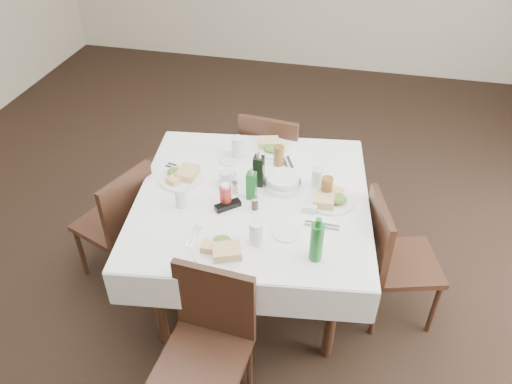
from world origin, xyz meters
TOP-DOWN VIEW (x-y plane):
  - ground_plane at (0.00, 0.00)m, footprint 7.00×7.00m
  - room_shell at (0.00, 0.00)m, footprint 6.04×7.04m
  - dining_table at (0.15, -0.12)m, footprint 1.49×1.49m
  - chair_north at (0.11, 0.66)m, footprint 0.46×0.46m
  - chair_south at (0.12, -0.91)m, footprint 0.44×0.44m
  - chair_east at (0.97, -0.13)m, footprint 0.50×0.50m
  - chair_west at (-0.68, -0.19)m, footprint 0.52×0.52m
  - meal_north at (0.16, 0.39)m, footprint 0.25×0.25m
  - meal_south at (0.11, -0.60)m, footprint 0.27×0.27m
  - meal_east at (0.59, -0.08)m, footprint 0.27×0.27m
  - meal_west at (-0.30, -0.05)m, footprint 0.26×0.26m
  - side_plate_a at (-0.06, 0.21)m, footprint 0.17×0.17m
  - side_plate_b at (0.40, -0.39)m, footprint 0.16×0.16m
  - water_n at (-0.03, 0.25)m, footprint 0.08×0.08m
  - water_s at (0.26, -0.49)m, footprint 0.07×0.07m
  - water_e at (0.50, 0.05)m, footprint 0.07×0.07m
  - water_w at (-0.21, -0.29)m, footprint 0.06×0.06m
  - iced_tea_a at (0.24, 0.22)m, footprint 0.06×0.06m
  - iced_tea_b at (0.56, -0.04)m, footprint 0.07×0.07m
  - bread_basket at (0.30, 0.01)m, footprint 0.21×0.21m
  - oil_cruet_dark at (0.16, -0.00)m, footprint 0.06×0.06m
  - oil_cruet_green at (0.15, -0.14)m, footprint 0.05×0.05m
  - ketchup_bottle at (0.03, -0.23)m, footprint 0.07×0.07m
  - salt_shaker at (0.05, -0.12)m, footprint 0.03×0.03m
  - pepper_shaker at (0.19, -0.23)m, footprint 0.04×0.04m
  - coffee_mug at (-0.02, -0.05)m, footprint 0.13×0.13m
  - sunglasses at (0.04, -0.25)m, footprint 0.14×0.13m
  - green_bottle at (0.57, -0.53)m, footprint 0.07×0.07m
  - sugar_caddy at (0.49, -0.18)m, footprint 0.08×0.05m
  - cutlery_n at (0.28, 0.28)m, footprint 0.13×0.21m
  - cutlery_s at (-0.07, -0.52)m, footprint 0.04×0.17m
  - cutlery_e at (0.57, -0.29)m, footprint 0.19×0.05m
  - cutlery_w at (-0.34, 0.03)m, footprint 0.21×0.10m

SIDE VIEW (x-z plane):
  - ground_plane at x=0.00m, z-range 0.00..0.00m
  - chair_east at x=0.97m, z-range 0.06..0.91m
  - chair_west at x=-0.68m, z-range 0.06..0.92m
  - chair_south at x=0.12m, z-range 0.06..0.92m
  - chair_north at x=0.11m, z-range 0.06..0.94m
  - dining_table at x=0.15m, z-range 0.30..1.06m
  - cutlery_s at x=-0.07m, z-range 0.76..0.77m
  - cutlery_e at x=0.57m, z-range 0.76..0.77m
  - cutlery_w at x=-0.34m, z-range 0.76..0.77m
  - cutlery_n at x=0.28m, z-range 0.76..0.77m
  - side_plate_b at x=0.40m, z-range 0.76..0.77m
  - side_plate_a at x=-0.06m, z-range 0.76..0.77m
  - sunglasses at x=0.04m, z-range 0.76..0.79m
  - sugar_caddy at x=0.49m, z-range 0.76..0.80m
  - meal_north at x=0.16m, z-range 0.76..0.81m
  - meal_west at x=-0.30m, z-range 0.76..0.81m
  - meal_east at x=0.59m, z-range 0.76..0.81m
  - meal_south at x=0.11m, z-range 0.76..0.81m
  - bread_basket at x=0.30m, z-range 0.76..0.83m
  - salt_shaker at x=0.05m, z-range 0.76..0.84m
  - pepper_shaker at x=0.19m, z-range 0.76..0.84m
  - coffee_mug at x=-0.02m, z-range 0.76..0.85m
  - water_w at x=-0.21m, z-range 0.76..0.88m
  - water_e at x=0.50m, z-range 0.76..0.89m
  - iced_tea_a at x=0.24m, z-range 0.76..0.89m
  - water_s at x=0.26m, z-range 0.76..0.89m
  - ketchup_bottle at x=0.03m, z-range 0.76..0.90m
  - iced_tea_b at x=0.56m, z-range 0.76..0.90m
  - water_n at x=-0.03m, z-range 0.76..0.91m
  - oil_cruet_green at x=0.15m, z-range 0.75..0.96m
  - oil_cruet_dark at x=0.16m, z-range 0.74..0.99m
  - green_bottle at x=0.57m, z-range 0.75..1.00m
  - room_shell at x=0.00m, z-range 0.31..3.11m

